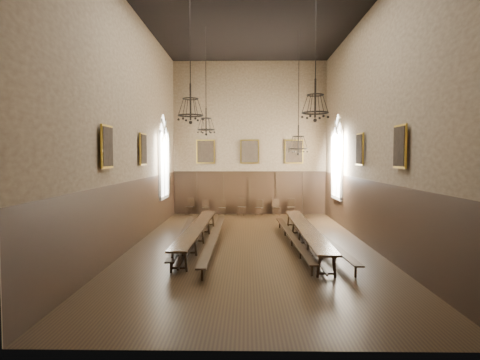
{
  "coord_description": "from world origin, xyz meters",
  "views": [
    {
      "loc": [
        -0.18,
        -16.3,
        3.4
      ],
      "look_at": [
        -0.46,
        1.5,
        2.43
      ],
      "focal_mm": 32.0,
      "sensor_mm": 36.0,
      "label": 1
    }
  ],
  "objects_px": {
    "chair_2": "(222,210)",
    "chandelier_front_left": "(190,106)",
    "chair_0": "(190,210)",
    "chandelier_back_left": "(206,122)",
    "chair_3": "(241,210)",
    "bench_right_inner": "(292,239)",
    "bench_left_inner": "(214,239)",
    "chair_4": "(259,210)",
    "table_right": "(305,236)",
    "table_left": "(197,235)",
    "chandelier_front_right": "(315,103)",
    "chandelier_back_right": "(298,141)",
    "bench_right_outer": "(321,239)",
    "chair_6": "(291,210)",
    "chair_5": "(276,210)",
    "chair_1": "(206,210)",
    "bench_left_outer": "(183,237)"
  },
  "relations": [
    {
      "from": "chair_0",
      "to": "chair_3",
      "type": "bearing_deg",
      "value": 13.84
    },
    {
      "from": "chair_5",
      "to": "chandelier_front_right",
      "type": "bearing_deg",
      "value": -95.92
    },
    {
      "from": "bench_left_outer",
      "to": "chair_5",
      "type": "distance_m",
      "value": 9.33
    },
    {
      "from": "bench_left_outer",
      "to": "bench_right_outer",
      "type": "distance_m",
      "value": 5.31
    },
    {
      "from": "bench_left_outer",
      "to": "chair_6",
      "type": "relative_size",
      "value": 9.46
    },
    {
      "from": "chair_0",
      "to": "chair_4",
      "type": "height_order",
      "value": "chair_0"
    },
    {
      "from": "bench_left_outer",
      "to": "chair_4",
      "type": "xyz_separation_m",
      "value": [
        3.19,
        8.33,
        0.01
      ]
    },
    {
      "from": "chandelier_front_left",
      "to": "chair_2",
      "type": "bearing_deg",
      "value": 88.15
    },
    {
      "from": "table_right",
      "to": "bench_right_outer",
      "type": "bearing_deg",
      "value": -1.31
    },
    {
      "from": "chair_1",
      "to": "chair_5",
      "type": "xyz_separation_m",
      "value": [
        4.1,
        0.01,
        0.01
      ]
    },
    {
      "from": "chandelier_back_right",
      "to": "chair_5",
      "type": "bearing_deg",
      "value": 95.98
    },
    {
      "from": "bench_left_outer",
      "to": "chair_2",
      "type": "height_order",
      "value": "chair_2"
    },
    {
      "from": "table_left",
      "to": "chair_3",
      "type": "bearing_deg",
      "value": 78.9
    },
    {
      "from": "chandelier_front_left",
      "to": "chair_1",
      "type": "bearing_deg",
      "value": 92.99
    },
    {
      "from": "bench_right_outer",
      "to": "chair_6",
      "type": "distance_m",
      "value": 8.59
    },
    {
      "from": "bench_right_inner",
      "to": "chandelier_front_right",
      "type": "bearing_deg",
      "value": -82.03
    },
    {
      "from": "chair_0",
      "to": "chair_2",
      "type": "relative_size",
      "value": 1.12
    },
    {
      "from": "table_right",
      "to": "chair_3",
      "type": "height_order",
      "value": "chair_3"
    },
    {
      "from": "bench_right_inner",
      "to": "chair_4",
      "type": "bearing_deg",
      "value": 96.63
    },
    {
      "from": "table_right",
      "to": "bench_left_inner",
      "type": "relative_size",
      "value": 0.96
    },
    {
      "from": "bench_left_inner",
      "to": "chair_4",
      "type": "height_order",
      "value": "chair_4"
    },
    {
      "from": "table_left",
      "to": "chandelier_front_right",
      "type": "distance_m",
      "value": 6.95
    },
    {
      "from": "chair_4",
      "to": "chandelier_front_right",
      "type": "relative_size",
      "value": 0.2
    },
    {
      "from": "chandelier_back_right",
      "to": "bench_left_inner",
      "type": "bearing_deg",
      "value": -138.52
    },
    {
      "from": "chair_2",
      "to": "chandelier_front_left",
      "type": "xyz_separation_m",
      "value": [
        -0.36,
        -11.1,
        4.75
      ]
    },
    {
      "from": "chair_0",
      "to": "chair_1",
      "type": "height_order",
      "value": "chair_0"
    },
    {
      "from": "chair_6",
      "to": "chandelier_front_right",
      "type": "xyz_separation_m",
      "value": [
        -0.46,
        -11.4,
        4.76
      ]
    },
    {
      "from": "chair_0",
      "to": "chair_2",
      "type": "bearing_deg",
      "value": 13.0
    },
    {
      "from": "bench_left_inner",
      "to": "bench_right_inner",
      "type": "xyz_separation_m",
      "value": [
        2.95,
        0.08,
        -0.03
      ]
    },
    {
      "from": "chair_1",
      "to": "table_right",
      "type": "bearing_deg",
      "value": -77.56
    },
    {
      "from": "bench_left_outer",
      "to": "chair_5",
      "type": "xyz_separation_m",
      "value": [
        4.2,
        8.33,
        0.02
      ]
    },
    {
      "from": "chair_1",
      "to": "chair_6",
      "type": "relative_size",
      "value": 0.91
    },
    {
      "from": "chair_2",
      "to": "chandelier_back_left",
      "type": "bearing_deg",
      "value": -84.63
    },
    {
      "from": "bench_right_inner",
      "to": "chair_2",
      "type": "relative_size",
      "value": 10.34
    },
    {
      "from": "chandelier_back_right",
      "to": "bench_right_outer",
      "type": "bearing_deg",
      "value": -80.37
    },
    {
      "from": "chair_6",
      "to": "chandelier_front_right",
      "type": "distance_m",
      "value": 12.37
    },
    {
      "from": "table_left",
      "to": "chair_3",
      "type": "height_order",
      "value": "chair_3"
    },
    {
      "from": "chair_0",
      "to": "chair_5",
      "type": "relative_size",
      "value": 1.06
    },
    {
      "from": "bench_left_outer",
      "to": "bench_right_outer",
      "type": "xyz_separation_m",
      "value": [
        5.3,
        -0.3,
        0.01
      ]
    },
    {
      "from": "bench_left_inner",
      "to": "chair_2",
      "type": "bearing_deg",
      "value": 91.36
    },
    {
      "from": "chair_4",
      "to": "chandelier_front_left",
      "type": "relative_size",
      "value": 0.2
    },
    {
      "from": "chandelier_back_right",
      "to": "chandelier_front_right",
      "type": "height_order",
      "value": "same"
    },
    {
      "from": "chair_6",
      "to": "chair_3",
      "type": "bearing_deg",
      "value": -169.29
    },
    {
      "from": "chair_0",
      "to": "chair_5",
      "type": "distance_m",
      "value": 5.05
    },
    {
      "from": "chair_5",
      "to": "chandelier_front_left",
      "type": "relative_size",
      "value": 0.21
    },
    {
      "from": "bench_left_outer",
      "to": "chandelier_front_right",
      "type": "bearing_deg",
      "value": -34.2
    },
    {
      "from": "bench_left_outer",
      "to": "chair_2",
      "type": "relative_size",
      "value": 10.43
    },
    {
      "from": "chair_3",
      "to": "chandelier_back_left",
      "type": "relative_size",
      "value": 0.21
    },
    {
      "from": "chandelier_back_right",
      "to": "chair_1",
      "type": "bearing_deg",
      "value": 130.04
    },
    {
      "from": "table_left",
      "to": "chair_0",
      "type": "relative_size",
      "value": 9.31
    }
  ]
}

